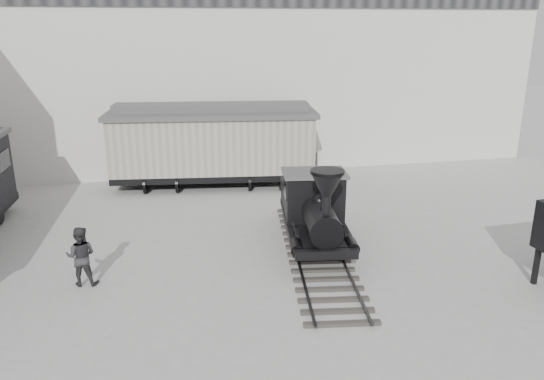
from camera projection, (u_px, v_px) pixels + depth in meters
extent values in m
plane|color=#9E9E9B|center=(285.00, 314.00, 13.87)|extent=(90.00, 90.00, 0.00)
cube|color=silver|center=(213.00, 61.00, 26.20)|extent=(34.00, 2.40, 11.00)
cube|color=#3D3734|center=(317.00, 253.00, 17.36)|extent=(3.30, 9.23, 0.16)
cube|color=#2D2D30|center=(296.00, 252.00, 17.30)|extent=(1.44, 8.95, 0.06)
cube|color=#2D2D30|center=(339.00, 251.00, 17.39)|extent=(1.44, 8.95, 0.06)
cylinder|color=black|center=(296.00, 242.00, 16.66)|extent=(0.28, 1.09, 1.08)
cylinder|color=black|center=(344.00, 241.00, 16.76)|extent=(0.28, 1.09, 1.08)
cylinder|color=black|center=(292.00, 227.00, 17.88)|extent=(0.28, 1.09, 1.08)
cylinder|color=black|center=(337.00, 226.00, 17.97)|extent=(0.28, 1.09, 1.08)
cube|color=black|center=(317.00, 230.00, 17.28)|extent=(2.47, 3.79, 0.28)
cylinder|color=black|center=(321.00, 220.00, 16.44)|extent=(1.31, 2.38, 0.98)
cylinder|color=black|center=(326.00, 206.00, 15.37)|extent=(0.29, 0.29, 0.59)
cone|color=black|center=(327.00, 185.00, 15.18)|extent=(1.07, 1.07, 0.69)
sphere|color=black|center=(319.00, 201.00, 16.67)|extent=(0.51, 0.51, 0.51)
cube|color=black|center=(314.00, 196.00, 17.86)|extent=(2.09, 1.60, 1.52)
cube|color=#515151|center=(314.00, 173.00, 17.62)|extent=(2.32, 1.82, 0.08)
cube|color=black|center=(307.00, 195.00, 19.70)|extent=(2.04, 2.21, 0.88)
cylinder|color=black|center=(164.00, 178.00, 24.63)|extent=(2.11, 1.07, 0.81)
cylinder|color=black|center=(264.00, 176.00, 25.02)|extent=(2.11, 1.07, 0.81)
cube|color=black|center=(214.00, 173.00, 24.77)|extent=(9.37, 3.69, 0.30)
cube|color=gray|center=(213.00, 143.00, 24.34)|extent=(9.38, 3.79, 2.53)
cube|color=#515151|center=(212.00, 113.00, 23.93)|extent=(9.72, 4.13, 0.20)
cube|color=#515151|center=(212.00, 107.00, 23.85)|extent=(8.80, 2.33, 0.36)
imported|color=#2F2F31|center=(81.00, 256.00, 15.19)|extent=(0.95, 0.79, 1.78)
cube|color=black|center=(536.00, 265.00, 15.31)|extent=(0.13, 0.13, 1.17)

